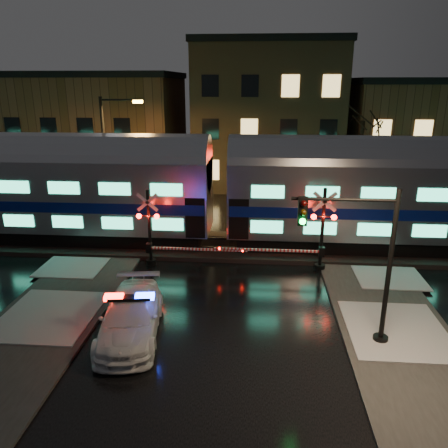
{
  "coord_description": "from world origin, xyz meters",
  "views": [
    {
      "loc": [
        1.4,
        -17.27,
        8.65
      ],
      "look_at": [
        -0.19,
        2.5,
        2.2
      ],
      "focal_mm": 35.0,
      "sensor_mm": 36.0,
      "label": 1
    }
  ],
  "objects_px": {
    "police_car": "(131,317)",
    "streetlight": "(109,153)",
    "crossing_signal_left": "(157,236)",
    "crossing_signal_right": "(314,238)",
    "traffic_light": "(363,265)"
  },
  "relations": [
    {
      "from": "police_car",
      "to": "crossing_signal_right",
      "type": "height_order",
      "value": "crossing_signal_right"
    },
    {
      "from": "crossing_signal_left",
      "to": "traffic_light",
      "type": "xyz_separation_m",
      "value": [
        8.34,
        -6.05,
        1.35
      ]
    },
    {
      "from": "police_car",
      "to": "crossing_signal_left",
      "type": "bearing_deg",
      "value": 86.49
    },
    {
      "from": "crossing_signal_right",
      "to": "traffic_light",
      "type": "relative_size",
      "value": 1.04
    },
    {
      "from": "traffic_light",
      "to": "streetlight",
      "type": "bearing_deg",
      "value": 136.99
    },
    {
      "from": "police_car",
      "to": "streetlight",
      "type": "relative_size",
      "value": 0.66
    },
    {
      "from": "police_car",
      "to": "crossing_signal_right",
      "type": "distance_m",
      "value": 9.45
    },
    {
      "from": "crossing_signal_left",
      "to": "traffic_light",
      "type": "bearing_deg",
      "value": -35.97
    },
    {
      "from": "police_car",
      "to": "crossing_signal_right",
      "type": "bearing_deg",
      "value": 33.39
    },
    {
      "from": "crossing_signal_right",
      "to": "traffic_light",
      "type": "bearing_deg",
      "value": -82.45
    },
    {
      "from": "crossing_signal_right",
      "to": "traffic_light",
      "type": "xyz_separation_m",
      "value": [
        0.8,
        -6.06,
        1.24
      ]
    },
    {
      "from": "traffic_light",
      "to": "crossing_signal_left",
      "type": "bearing_deg",
      "value": 146.1
    },
    {
      "from": "police_car",
      "to": "crossing_signal_left",
      "type": "relative_size",
      "value": 0.96
    },
    {
      "from": "police_car",
      "to": "streetlight",
      "type": "xyz_separation_m",
      "value": [
        -4.82,
        12.87,
        3.81
      ]
    },
    {
      "from": "crossing_signal_right",
      "to": "traffic_light",
      "type": "distance_m",
      "value": 6.24
    }
  ]
}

